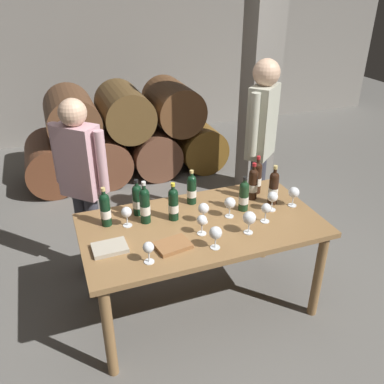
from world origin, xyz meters
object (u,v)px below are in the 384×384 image
wine_bottle_0 (192,189)px  wine_bottle_1 (244,196)px  wine_bottle_7 (173,204)px  wine_glass_2 (230,203)px  wine_glass_6 (249,218)px  leather_ledger (110,248)px  wine_glass_1 (204,209)px  wine_bottle_3 (253,183)px  taster_seated_left (82,177)px  wine_glass_3 (126,213)px  wine_bottle_8 (145,205)px  dining_table (202,234)px  wine_glass_8 (294,193)px  wine_glass_4 (216,233)px  wine_glass_5 (273,197)px  wine_bottle_5 (257,177)px  wine_bottle_6 (273,187)px  wine_glass_7 (266,209)px  wine_glass_9 (148,248)px  sommelier_presenting (261,136)px  wine_bottle_4 (105,209)px  wine_bottle_2 (137,199)px  tasting_notebook (173,245)px  wine_glass_0 (202,221)px

wine_bottle_0 → wine_bottle_1: size_ratio=1.02×
wine_bottle_7 → wine_glass_2: size_ratio=1.86×
wine_glass_6 → leather_ledger: (-0.92, 0.13, -0.10)m
wine_glass_1 → wine_glass_6: (0.24, -0.23, 0.01)m
wine_bottle_3 → taster_seated_left: 1.34m
wine_bottle_0 → taster_seated_left: bearing=151.1°
wine_glass_3 → wine_bottle_8: bearing=2.2°
wine_bottle_1 → taster_seated_left: size_ratio=0.18×
dining_table → wine_bottle_0: wine_bottle_0 is taller
wine_glass_8 → taster_seated_left: bearing=153.5°
wine_glass_4 → wine_glass_5: wine_glass_4 is taller
wine_bottle_0 → wine_bottle_5: size_ratio=0.88×
wine_bottle_3 → wine_bottle_6: 0.16m
wine_glass_3 → wine_glass_7: size_ratio=1.03×
wine_bottle_7 → wine_glass_4: 0.45m
wine_bottle_6 → leather_ledger: size_ratio=1.43×
wine_bottle_8 → wine_glass_2: wine_bottle_8 is taller
wine_bottle_3 → wine_glass_9: bearing=-152.7°
wine_bottle_0 → wine_glass_9: wine_bottle_0 is taller
leather_ledger → sommelier_presenting: 1.77m
wine_glass_1 → leather_ledger: wine_glass_1 is taller
wine_bottle_4 → wine_bottle_6: wine_bottle_6 is taller
wine_bottle_2 → tasting_notebook: size_ratio=1.28×
wine_glass_4 → wine_glass_9: size_ratio=1.09×
wine_glass_3 → leather_ledger: (-0.17, -0.24, -0.09)m
wine_glass_6 → tasting_notebook: 0.54m
wine_bottle_6 → leather_ledger: 1.30m
wine_glass_7 → wine_glass_3: bearing=162.9°
wine_glass_0 → taster_seated_left: size_ratio=0.09×
wine_glass_1 → wine_glass_8: 0.72m
wine_bottle_4 → wine_glass_8: size_ratio=1.87×
wine_glass_0 → wine_glass_3: wine_glass_3 is taller
wine_bottle_3 → wine_bottle_8: wine_bottle_8 is taller
wine_bottle_6 → wine_glass_5: size_ratio=2.07×
wine_bottle_8 → wine_glass_5: 0.94m
sommelier_presenting → wine_glass_8: bearing=-99.5°
wine_glass_1 → sommelier_presenting: bearing=41.1°
wine_glass_5 → wine_bottle_0: bearing=149.4°
wine_bottle_1 → wine_bottle_6: (0.25, 0.01, 0.02)m
wine_bottle_3 → sommelier_presenting: bearing=56.7°
wine_bottle_6 → wine_bottle_8: (-0.98, 0.08, 0.00)m
wine_bottle_6 → wine_bottle_7: (-0.78, 0.04, -0.01)m
tasting_notebook → leather_ledger: same height
wine_glass_6 → wine_glass_7: bearing=26.0°
wine_bottle_5 → wine_glass_6: (-0.33, -0.50, -0.02)m
taster_seated_left → wine_glass_4: bearing=-55.7°
wine_bottle_8 → wine_glass_5: (0.92, -0.17, -0.03)m
wine_glass_3 → sommelier_presenting: 1.50m
wine_glass_8 → wine_glass_5: bearing=-179.9°
wine_bottle_3 → wine_glass_2: bearing=-146.4°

